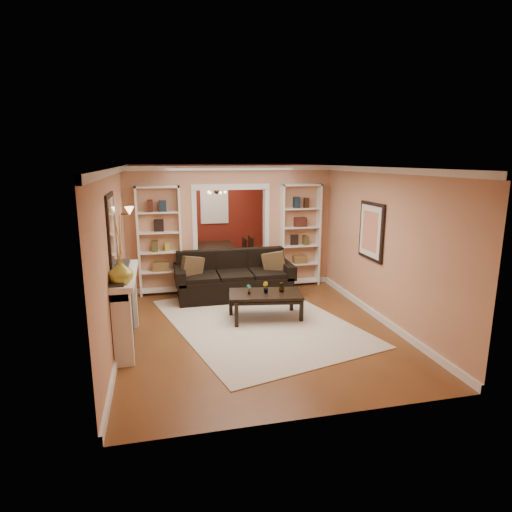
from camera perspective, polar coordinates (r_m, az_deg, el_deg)
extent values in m
plane|color=brown|center=(8.64, -1.89, -6.35)|extent=(8.00, 8.00, 0.00)
plane|color=white|center=(8.17, -2.04, 11.86)|extent=(8.00, 8.00, 0.00)
plane|color=tan|center=(12.21, -5.59, 5.75)|extent=(8.00, 0.00, 8.00)
plane|color=tan|center=(4.55, 7.81, -6.29)|extent=(8.00, 0.00, 8.00)
plane|color=tan|center=(8.18, -17.63, 1.75)|extent=(0.00, 8.00, 8.00)
plane|color=tan|center=(9.00, 12.26, 3.01)|extent=(0.00, 8.00, 8.00)
cube|color=tan|center=(9.46, -3.36, 3.75)|extent=(4.50, 0.15, 2.70)
cube|color=maroon|center=(12.18, -5.57, 5.59)|extent=(4.44, 0.04, 2.64)
cube|color=#8CA5CC|center=(12.11, -5.57, 6.65)|extent=(0.78, 0.03, 0.98)
cube|color=beige|center=(7.70, 0.23, -8.73)|extent=(3.66, 4.46, 0.01)
cube|color=black|center=(8.91, -2.94, -2.57)|extent=(2.43, 1.05, 0.95)
cube|color=brown|center=(8.73, -8.50, -1.54)|extent=(0.47, 0.32, 0.46)
cube|color=brown|center=(9.02, 2.46, -0.92)|extent=(0.48, 0.31, 0.47)
cube|color=black|center=(7.77, 1.26, -6.66)|extent=(1.39, 0.90, 0.49)
imported|color=#336626|center=(7.60, -0.94, -4.45)|extent=(0.11, 0.10, 0.18)
imported|color=#336626|center=(7.66, 1.27, -4.22)|extent=(0.13, 0.14, 0.20)
imported|color=#336626|center=(7.74, 3.44, -4.09)|extent=(0.15, 0.15, 0.19)
cube|color=white|center=(9.20, -12.73, 1.94)|extent=(0.90, 0.30, 2.30)
cube|color=white|center=(9.71, 5.89, 2.74)|extent=(0.90, 0.30, 2.30)
cube|color=white|center=(6.91, -16.79, -6.78)|extent=(0.32, 1.70, 1.16)
imported|color=#A2A234|center=(6.11, -17.58, -2.01)|extent=(0.42, 0.42, 0.34)
cube|color=silver|center=(6.63, -18.67, 3.17)|extent=(0.03, 0.95, 1.10)
cube|color=#FFE0A5|center=(8.64, -16.91, 5.58)|extent=(0.18, 0.18, 0.22)
cube|color=black|center=(8.07, 15.07, 3.21)|extent=(0.04, 0.85, 1.05)
imported|color=black|center=(11.11, -5.11, -0.37)|extent=(1.77, 0.99, 0.62)
cube|color=black|center=(10.75, -7.79, -0.52)|extent=(0.49, 0.49, 0.76)
cube|color=black|center=(10.88, -2.03, 0.24)|extent=(0.59, 0.59, 0.94)
cube|color=black|center=(11.33, -8.08, 0.29)|extent=(0.47, 0.47, 0.82)
cube|color=black|center=(11.47, -2.60, 0.51)|extent=(0.41, 0.41, 0.79)
cube|color=#3E2A1C|center=(10.86, -4.76, 8.45)|extent=(0.50, 0.50, 0.30)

